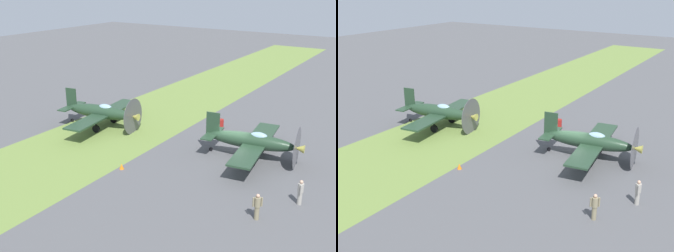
% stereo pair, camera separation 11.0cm
% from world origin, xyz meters
% --- Properties ---
extents(ground_plane, '(160.00, 160.00, 0.00)m').
position_xyz_m(ground_plane, '(0.00, 0.00, 0.00)').
color(ground_plane, '#515154').
extents(grass_verge, '(120.00, 11.00, 0.01)m').
position_xyz_m(grass_verge, '(0.00, -11.87, 0.00)').
color(grass_verge, olive).
rests_on(grass_verge, ground).
extents(airplane_lead, '(10.24, 8.13, 3.63)m').
position_xyz_m(airplane_lead, '(0.01, 1.66, 1.52)').
color(airplane_lead, '#233D28').
rests_on(airplane_lead, ground).
extents(airplane_wingman, '(10.51, 8.35, 3.72)m').
position_xyz_m(airplane_wingman, '(0.85, -13.71, 1.56)').
color(airplane_wingman, '#233D28').
rests_on(airplane_wingman, ground).
extents(ground_crew_chief, '(0.41, 0.53, 1.73)m').
position_xyz_m(ground_crew_chief, '(8.43, 5.39, 0.91)').
color(ground_crew_chief, '#847A5B').
rests_on(ground_crew_chief, ground).
extents(ground_crew_mechanic, '(0.61, 0.38, 1.73)m').
position_xyz_m(ground_crew_mechanic, '(5.22, 7.07, 0.91)').
color(ground_crew_mechanic, '#9E998E').
rests_on(ground_crew_mechanic, ground).
extents(fuel_drum, '(0.60, 0.60, 0.90)m').
position_xyz_m(fuel_drum, '(-5.20, -3.70, 0.45)').
color(fuel_drum, maroon).
rests_on(fuel_drum, ground).
extents(runway_marker_cone, '(0.36, 0.36, 0.44)m').
position_xyz_m(runway_marker_cone, '(7.35, -6.00, 0.22)').
color(runway_marker_cone, orange).
rests_on(runway_marker_cone, ground).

